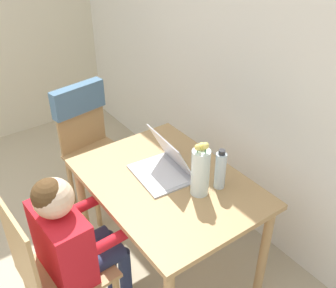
{
  "coord_description": "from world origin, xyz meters",
  "views": [
    {
      "loc": [
        1.44,
        0.5,
        2.04
      ],
      "look_at": [
        0.03,
        1.52,
        0.92
      ],
      "focal_mm": 42.0,
      "sensor_mm": 36.0,
      "label": 1
    }
  ],
  "objects_px": {
    "chair_spare": "(87,129)",
    "person_seated": "(71,237)",
    "laptop": "(165,165)",
    "water_bottle": "(220,170)",
    "chair_occupied": "(53,272)",
    "flower_vase": "(200,171)"
  },
  "relations": [
    {
      "from": "chair_occupied",
      "to": "person_seated",
      "type": "height_order",
      "value": "person_seated"
    },
    {
      "from": "chair_spare",
      "to": "person_seated",
      "type": "height_order",
      "value": "person_seated"
    },
    {
      "from": "chair_occupied",
      "to": "person_seated",
      "type": "relative_size",
      "value": 0.91
    },
    {
      "from": "flower_vase",
      "to": "water_bottle",
      "type": "relative_size",
      "value": 1.36
    },
    {
      "from": "chair_occupied",
      "to": "laptop",
      "type": "relative_size",
      "value": 2.65
    },
    {
      "from": "chair_spare",
      "to": "water_bottle",
      "type": "xyz_separation_m",
      "value": [
        1.15,
        0.21,
        0.23
      ]
    },
    {
      "from": "person_seated",
      "to": "chair_occupied",
      "type": "bearing_deg",
      "value": 90.0
    },
    {
      "from": "person_seated",
      "to": "laptop",
      "type": "height_order",
      "value": "person_seated"
    },
    {
      "from": "chair_spare",
      "to": "laptop",
      "type": "xyz_separation_m",
      "value": [
        0.89,
        0.05,
        0.18
      ]
    },
    {
      "from": "chair_occupied",
      "to": "person_seated",
      "type": "xyz_separation_m",
      "value": [
        -0.01,
        0.12,
        0.17
      ]
    },
    {
      "from": "flower_vase",
      "to": "water_bottle",
      "type": "distance_m",
      "value": 0.12
    },
    {
      "from": "chair_occupied",
      "to": "flower_vase",
      "type": "height_order",
      "value": "flower_vase"
    },
    {
      "from": "laptop",
      "to": "flower_vase",
      "type": "distance_m",
      "value": 0.25
    },
    {
      "from": "flower_vase",
      "to": "laptop",
      "type": "bearing_deg",
      "value": -168.69
    },
    {
      "from": "chair_occupied",
      "to": "flower_vase",
      "type": "distance_m",
      "value": 0.88
    },
    {
      "from": "chair_spare",
      "to": "laptop",
      "type": "bearing_deg",
      "value": -95.14
    },
    {
      "from": "laptop",
      "to": "flower_vase",
      "type": "bearing_deg",
      "value": 16.34
    },
    {
      "from": "chair_occupied",
      "to": "chair_spare",
      "type": "bearing_deg",
      "value": -37.88
    },
    {
      "from": "laptop",
      "to": "water_bottle",
      "type": "height_order",
      "value": "laptop"
    },
    {
      "from": "water_bottle",
      "to": "laptop",
      "type": "bearing_deg",
      "value": -148.17
    },
    {
      "from": "chair_spare",
      "to": "person_seated",
      "type": "distance_m",
      "value": 1.07
    },
    {
      "from": "person_seated",
      "to": "flower_vase",
      "type": "relative_size",
      "value": 3.25
    }
  ]
}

